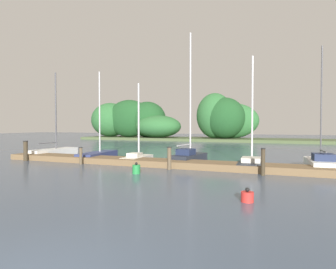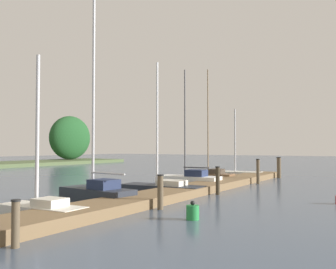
{
  "view_description": "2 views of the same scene",
  "coord_description": "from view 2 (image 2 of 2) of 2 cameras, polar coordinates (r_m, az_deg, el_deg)",
  "views": [
    {
      "loc": [
        3.36,
        -2.85,
        2.29
      ],
      "look_at": [
        -3.37,
        13.78,
        1.77
      ],
      "focal_mm": 31.12,
      "sensor_mm": 36.0,
      "label": 1
    },
    {
      "loc": [
        -13.09,
        4.32,
        2.15
      ],
      "look_at": [
        3.78,
        14.68,
        2.82
      ],
      "focal_mm": 39.78,
      "sensor_mm": 36.0,
      "label": 2
    }
  ],
  "objects": [
    {
      "name": "dock_pier",
      "position": [
        15.54,
        -0.33,
        -9.23
      ],
      "size": [
        28.29,
        1.8,
        0.35
      ],
      "color": "brown",
      "rests_on": "ground"
    },
    {
      "name": "sailboat_2",
      "position": [
        12.23,
        -19.09,
        -10.38
      ],
      "size": [
        1.13,
        3.16,
        5.02
      ],
      "rotation": [
        0.0,
        0.0,
        1.61
      ],
      "color": "silver",
      "rests_on": "ground"
    },
    {
      "name": "sailboat_3",
      "position": [
        14.92,
        -11.08,
        -8.41
      ],
      "size": [
        1.61,
        3.54,
        8.05
      ],
      "rotation": [
        0.0,
        0.0,
        1.44
      ],
      "color": "#232833",
      "rests_on": "ground"
    },
    {
      "name": "sailboat_4",
      "position": [
        17.6,
        -1.15,
        -7.99
      ],
      "size": [
        1.5,
        4.3,
        6.18
      ],
      "rotation": [
        0.0,
        0.0,
        1.62
      ],
      "color": "#232833",
      "rests_on": "ground"
    },
    {
      "name": "sailboat_5",
      "position": [
        20.78,
        3.03,
        -6.87
      ],
      "size": [
        1.53,
        3.73,
        6.49
      ],
      "rotation": [
        0.0,
        0.0,
        1.65
      ],
      "color": "white",
      "rests_on": "ground"
    },
    {
      "name": "sailboat_6",
      "position": [
        24.03,
        6.46,
        -6.26
      ],
      "size": [
        1.51,
        3.07,
        7.17
      ],
      "rotation": [
        0.0,
        0.0,
        1.66
      ],
      "color": "brown",
      "rests_on": "ground"
    },
    {
      "name": "sailboat_7",
      "position": [
        27.29,
        10.44,
        -5.85
      ],
      "size": [
        1.52,
        3.47,
        4.9
      ],
      "rotation": [
        0.0,
        0.0,
        1.62
      ],
      "color": "silver",
      "rests_on": "ground"
    },
    {
      "name": "mooring_piling_1",
      "position": [
        8.78,
        -22.33,
        -12.49
      ],
      "size": [
        0.2,
        0.2,
        1.03
      ],
      "color": "brown",
      "rests_on": "ground"
    },
    {
      "name": "mooring_piling_2",
      "position": [
        12.94,
        -1.19,
        -8.77
      ],
      "size": [
        0.24,
        0.24,
        1.2
      ],
      "color": "brown",
      "rests_on": "ground"
    },
    {
      "name": "mooring_piling_3",
      "position": [
        17.03,
        7.62,
        -6.99
      ],
      "size": [
        0.21,
        0.21,
        1.27
      ],
      "color": "#3D3323",
      "rests_on": "ground"
    },
    {
      "name": "mooring_piling_4",
      "position": [
        22.3,
        13.63,
        -5.51
      ],
      "size": [
        0.22,
        0.22,
        1.46
      ],
      "color": "brown",
      "rests_on": "ground"
    },
    {
      "name": "mooring_piling_5",
      "position": [
        26.96,
        16.63,
        -4.86
      ],
      "size": [
        0.32,
        0.32,
        1.45
      ],
      "color": "brown",
      "rests_on": "ground"
    },
    {
      "name": "channel_buoy_0",
      "position": [
        11.25,
        3.8,
        -11.79
      ],
      "size": [
        0.38,
        0.38,
        0.56
      ],
      "color": "#23843D",
      "rests_on": "ground"
    }
  ]
}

